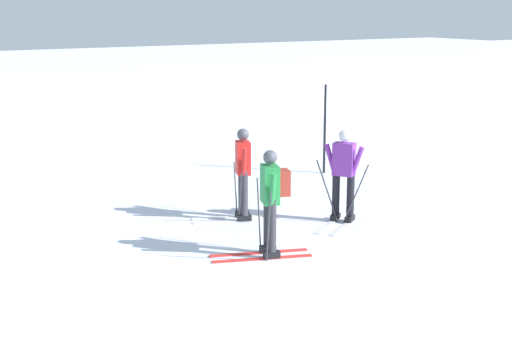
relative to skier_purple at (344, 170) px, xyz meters
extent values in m
plane|color=silver|center=(-2.65, -4.14, -0.96)|extent=(120.00, 120.00, 0.00)
cube|color=silver|center=(-0.07, -0.21, -0.95)|extent=(1.40, 0.94, 0.02)
cube|color=silver|center=(-0.22, 0.03, -0.95)|extent=(1.40, 0.94, 0.02)
cube|color=black|center=(0.06, -0.13, -0.89)|extent=(0.28, 0.24, 0.10)
cube|color=black|center=(-0.09, 0.11, -0.89)|extent=(0.28, 0.24, 0.10)
cylinder|color=black|center=(0.06, -0.13, -0.41)|extent=(0.14, 0.14, 0.85)
cylinder|color=black|center=(-0.09, 0.11, -0.41)|extent=(0.14, 0.14, 0.85)
cube|color=purple|center=(-0.02, -0.01, 0.21)|extent=(0.41, 0.45, 0.60)
cylinder|color=purple|center=(0.10, -0.23, 0.20)|extent=(0.21, 0.26, 0.55)
cylinder|color=purple|center=(-0.17, 0.19, 0.20)|extent=(0.21, 0.26, 0.55)
sphere|color=silver|center=(-0.02, -0.01, 0.64)|extent=(0.22, 0.22, 0.22)
cylinder|color=#38383D|center=(0.04, -0.30, -0.39)|extent=(0.27, 0.40, 1.14)
cylinder|color=#38383D|center=(-0.25, 0.16, -0.39)|extent=(0.27, 0.40, 1.14)
cube|color=#B7B2A3|center=(0.16, 0.10, 0.23)|extent=(0.30, 0.33, 0.40)
cube|color=silver|center=(-1.70, 0.98, -0.95)|extent=(1.52, 0.69, 0.02)
cube|color=silver|center=(-1.60, 1.24, -0.95)|extent=(1.52, 0.69, 0.02)
cube|color=black|center=(-1.56, 0.93, -0.89)|extent=(0.29, 0.21, 0.10)
cube|color=black|center=(-1.46, 1.19, -0.89)|extent=(0.29, 0.21, 0.10)
cylinder|color=#38333D|center=(-1.56, 0.93, -0.41)|extent=(0.14, 0.14, 0.85)
cylinder|color=#38333D|center=(-1.46, 1.19, -0.41)|extent=(0.14, 0.14, 0.85)
cube|color=red|center=(-1.51, 1.06, 0.21)|extent=(0.37, 0.44, 0.60)
cylinder|color=red|center=(-1.62, 0.83, 0.20)|extent=(0.18, 0.27, 0.55)
cylinder|color=red|center=(-1.44, 1.30, 0.20)|extent=(0.18, 0.27, 0.55)
sphere|color=#4C4C56|center=(-1.51, 1.06, 0.64)|extent=(0.22, 0.22, 0.22)
cylinder|color=#38383D|center=(-1.72, 0.82, -0.46)|extent=(0.18, 0.39, 1.00)
cylinder|color=#38383D|center=(-1.49, 1.37, -0.46)|extent=(0.18, 0.39, 1.00)
cube|color=red|center=(-2.37, -0.98, -0.95)|extent=(1.54, 0.63, 0.02)
cube|color=red|center=(-2.28, -0.72, -0.95)|extent=(1.54, 0.63, 0.02)
cube|color=black|center=(-2.23, -1.04, -0.89)|extent=(0.29, 0.20, 0.10)
cube|color=black|center=(-2.14, -0.77, -0.89)|extent=(0.29, 0.20, 0.10)
cylinder|color=#2D2D33|center=(-2.23, -1.04, -0.41)|extent=(0.14, 0.14, 0.85)
cylinder|color=#2D2D33|center=(-2.14, -0.77, -0.41)|extent=(0.14, 0.14, 0.85)
cube|color=#23843D|center=(-2.18, -0.90, 0.21)|extent=(0.35, 0.44, 0.60)
cylinder|color=#23843D|center=(-2.29, -1.13, 0.20)|extent=(0.17, 0.27, 0.55)
cylinder|color=#23843D|center=(-2.12, -0.66, 0.20)|extent=(0.17, 0.27, 0.55)
sphere|color=#4C4C56|center=(-2.18, -0.90, 0.64)|extent=(0.22, 0.22, 0.22)
cylinder|color=#38383D|center=(-2.40, -1.20, -0.37)|extent=(0.12, 0.29, 1.17)
cylinder|color=#38383D|center=(-2.16, -0.54, -0.37)|extent=(0.12, 0.29, 1.17)
cube|color=maroon|center=(-1.99, -0.98, 0.23)|extent=(0.26, 0.32, 0.40)
cylinder|color=black|center=(2.08, 3.37, 0.10)|extent=(0.06, 0.06, 2.10)
camera|label=1|loc=(-8.17, -10.20, 2.94)|focal=51.42mm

